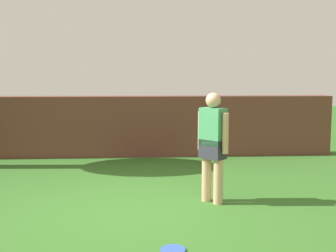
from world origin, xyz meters
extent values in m
plane|color=#336623|center=(0.00, 0.00, 0.00)|extent=(40.00, 40.00, 0.00)
cube|color=brown|center=(-1.50, 4.30, 0.70)|extent=(12.10, 0.50, 1.39)
cylinder|color=tan|center=(1.09, 0.56, 0.42)|extent=(0.14, 0.14, 0.85)
cylinder|color=tan|center=(1.24, 0.39, 0.42)|extent=(0.14, 0.14, 0.85)
cube|color=#2D2D38|center=(1.16, 0.48, 0.80)|extent=(0.41, 0.41, 0.28)
cube|color=#3F8C59|center=(1.16, 0.48, 1.12)|extent=(0.41, 0.41, 0.55)
sphere|color=tan|center=(1.16, 0.48, 1.51)|extent=(0.22, 0.22, 0.22)
cylinder|color=tan|center=(1.01, 0.64, 1.05)|extent=(0.09, 0.09, 0.58)
cylinder|color=tan|center=(1.31, 0.31, 1.05)|extent=(0.09, 0.09, 0.58)
cylinder|color=blue|center=(0.46, -1.26, 0.01)|extent=(0.27, 0.27, 0.02)
camera|label=1|loc=(0.13, -5.66, 1.87)|focal=46.00mm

